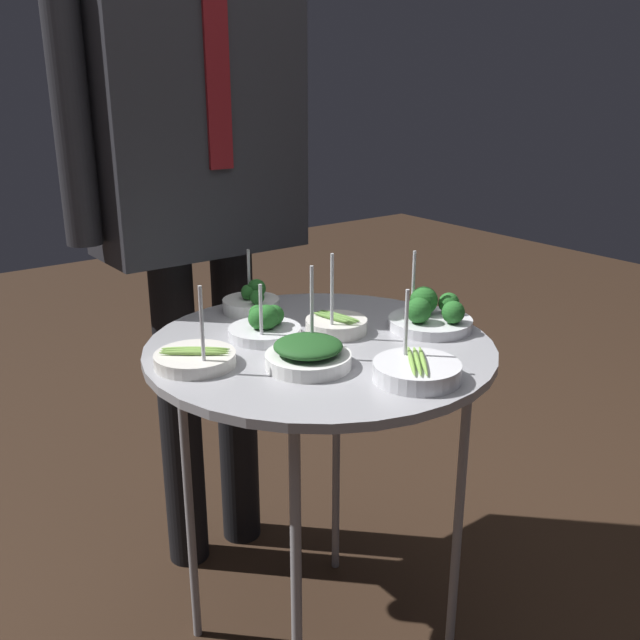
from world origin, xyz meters
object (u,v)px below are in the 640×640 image
Objects in this scene: bowl_broccoli_center at (251,301)px; bowl_asparagus_back_right at (336,325)px; bowl_broccoli_far_rim at (431,315)px; serving_cart at (320,369)px; bowl_asparagus_back_left at (417,370)px; bowl_broccoli_near_rim at (265,326)px; waiter_figure at (195,149)px; bowl_spinach_front_right at (308,354)px; bowl_asparagus_front_center at (195,358)px.

bowl_asparagus_back_right is at bearing -73.74° from bowl_broccoli_center.
serving_cart is at bearing 165.01° from bowl_broccoli_far_rim.
bowl_asparagus_back_left is 1.05× the size of bowl_broccoli_near_rim.
waiter_figure reaches higher than bowl_asparagus_back_left.
bowl_asparagus_back_right is at bearing 151.05° from bowl_broccoli_far_rim.
bowl_broccoli_far_rim reaches higher than bowl_broccoli_center.
bowl_asparagus_back_right reaches higher than bowl_asparagus_back_left.
bowl_broccoli_near_rim is at bearing 83.09° from bowl_spinach_front_right.
bowl_broccoli_center is at bearing 126.81° from bowl_broccoli_far_rim.
bowl_asparagus_back_right is at bearing 26.08° from serving_cart.
bowl_broccoli_center is at bearing -89.15° from waiter_figure.
waiter_figure is at bearing 113.98° from bowl_broccoli_far_rim.
bowl_broccoli_far_rim is 0.35m from bowl_broccoli_near_rim.
bowl_broccoli_far_rim reaches higher than serving_cart.
bowl_asparagus_front_center reaches higher than bowl_broccoli_near_rim.
bowl_asparagus_back_right reaches higher than serving_cart.
bowl_spinach_front_right is 1.15× the size of bowl_asparagus_back_left.
serving_cart is 5.63× the size of bowl_broccoli_center.
bowl_asparagus_back_right is at bearing -2.70° from bowl_asparagus_front_center.
bowl_asparagus_back_left is (-0.04, -0.28, 0.00)m from bowl_asparagus_back_right.
bowl_broccoli_far_rim is 0.41m from bowl_broccoli_center.
bowl_asparagus_back_left is at bearing -86.76° from bowl_broccoli_center.
bowl_broccoli_near_rim is (0.02, 0.18, -0.00)m from bowl_spinach_front_right.
bowl_spinach_front_right reaches higher than bowl_broccoli_center.
bowl_asparagus_front_center is 0.09× the size of waiter_figure.
bowl_asparagus_back_right is 0.20m from bowl_broccoli_far_rim.
waiter_figure reaches higher than bowl_spinach_front_right.
bowl_broccoli_near_rim is at bearing 15.22° from bowl_asparagus_front_center.
bowl_broccoli_center is at bearing 75.38° from bowl_spinach_front_right.
bowl_asparagus_back_right is (0.16, 0.12, -0.01)m from bowl_spinach_front_right.
bowl_broccoli_far_rim is (0.50, -0.11, 0.01)m from bowl_asparagus_front_center.
bowl_spinach_front_right is 0.33m from bowl_broccoli_far_rim.
bowl_asparagus_front_center is (-0.25, 0.05, 0.07)m from serving_cart.
bowl_spinach_front_right is 0.20m from bowl_asparagus_back_left.
bowl_asparagus_back_left reaches higher than bowl_broccoli_center.
bowl_asparagus_front_center is 0.92× the size of bowl_broccoli_far_rim.
bowl_asparagus_back_right is 1.13× the size of bowl_asparagus_back_left.
bowl_broccoli_near_rim is at bearing 152.29° from bowl_broccoli_far_rim.
bowl_spinach_front_right is at bearing -38.64° from bowl_asparagus_front_center.
bowl_asparagus_front_center is 0.92× the size of bowl_asparagus_back_right.
bowl_spinach_front_right is 0.18m from bowl_broccoli_near_rim.
serving_cart is 0.44× the size of waiter_figure.
bowl_broccoli_center is (-0.07, 0.23, 0.01)m from bowl_asparagus_back_right.
serving_cart is 0.63m from waiter_figure.
bowl_spinach_front_right reaches higher than bowl_asparagus_front_center.
bowl_asparagus_front_center is 1.04× the size of bowl_asparagus_back_left.
waiter_figure is at bearing 81.46° from bowl_spinach_front_right.
waiter_figure reaches higher than bowl_broccoli_near_rim.
serving_cart is at bearing -10.73° from bowl_asparagus_front_center.
bowl_asparagus_back_right reaches higher than bowl_asparagus_front_center.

